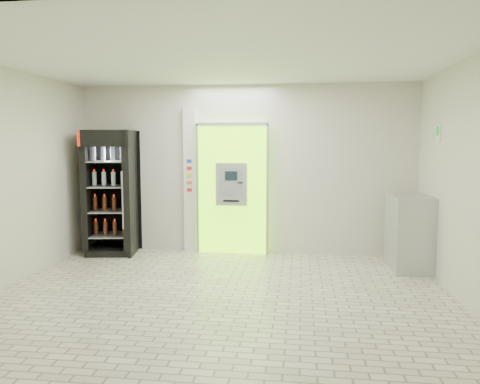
# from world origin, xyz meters

# --- Properties ---
(ground) EXTENTS (6.00, 6.00, 0.00)m
(ground) POSITION_xyz_m (0.00, 0.00, 0.00)
(ground) COLOR beige
(ground) RESTS_ON ground
(room_shell) EXTENTS (6.00, 6.00, 6.00)m
(room_shell) POSITION_xyz_m (0.00, 0.00, 1.84)
(room_shell) COLOR beige
(room_shell) RESTS_ON ground
(atm_assembly) EXTENTS (1.30, 0.24, 2.33)m
(atm_assembly) POSITION_xyz_m (-0.20, 2.41, 1.17)
(atm_assembly) COLOR #80F60A
(atm_assembly) RESTS_ON ground
(pillar) EXTENTS (0.22, 0.11, 2.60)m
(pillar) POSITION_xyz_m (-0.98, 2.45, 1.30)
(pillar) COLOR silver
(pillar) RESTS_ON ground
(beverage_cooler) EXTENTS (0.93, 0.87, 2.19)m
(beverage_cooler) POSITION_xyz_m (-2.33, 2.13, 1.05)
(beverage_cooler) COLOR black
(beverage_cooler) RESTS_ON ground
(steel_cabinet) EXTENTS (0.62, 0.90, 1.16)m
(steel_cabinet) POSITION_xyz_m (2.70, 1.68, 0.58)
(steel_cabinet) COLOR #A7A9AF
(steel_cabinet) RESTS_ON ground
(exit_sign) EXTENTS (0.02, 0.22, 0.26)m
(exit_sign) POSITION_xyz_m (2.99, 1.40, 2.12)
(exit_sign) COLOR white
(exit_sign) RESTS_ON room_shell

